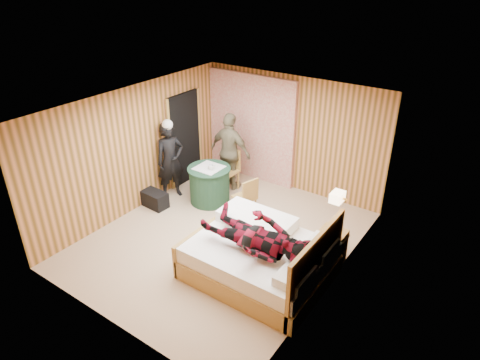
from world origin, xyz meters
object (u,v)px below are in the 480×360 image
Objects in this scene: nightstand at (329,248)px; man_on_bed at (256,229)px; bed at (262,257)px; chair_far at (230,166)px; chair_near at (247,195)px; round_table at (210,184)px; man_at_table at (230,152)px; wall_lamp at (338,197)px; duffel_bag at (154,199)px; woman_standing at (170,161)px.

man_on_bed is (-0.73, -1.11, 0.71)m from nightstand.
bed is 2.31× the size of chair_far.
chair_far is 1.24m from chair_near.
round_table is 0.50× the size of man_on_bed.
man_on_bed is at bearing 133.89° from man_at_table.
round_table is at bearing 170.39° from nightstand.
wall_lamp is at bearing -12.46° from nightstand.
chair_near reaches higher than duffel_bag.
man_at_table is (0.82, 1.56, 0.70)m from duffel_bag.
wall_lamp is 0.43× the size of nightstand.
round_table is 0.54× the size of woman_standing.
round_table is 1.18m from duffel_bag.
nightstand is 0.35× the size of man_at_table.
round_table is 0.88m from man_at_table.
duffel_bag is 1.89m from man_at_table.
duffel_bag is (-3.77, -0.32, -1.13)m from wall_lamp.
bed is 3.21m from woman_standing.
chair_near is at bearing 127.93° from man_on_bed.
woman_standing reaches higher than round_table.
wall_lamp is 0.15× the size of man_on_bed.
man_on_bed reaches higher than man_at_table.
woman_standing is 0.95× the size of man_at_table.
wall_lamp is 0.12× the size of bed.
wall_lamp is 0.31× the size of chair_near.
bed is 1.17m from nightstand.
wall_lamp is 1.38m from man_on_bed.
round_table is 0.95× the size of chair_far.
duffel_bag is 0.33× the size of man_on_bed.
man_on_bed is at bearing -123.24° from nightstand.
wall_lamp is 0.16× the size of woman_standing.
man_on_bed reaches higher than wall_lamp.
chair_far is at bearing 133.38° from man_on_bed.
woman_standing is at bearing 176.39° from wall_lamp.
man_on_bed reaches higher than nightstand.
nightstand is at bearing 49.27° from bed.
chair_far is 0.53× the size of man_on_bed.
bed is 3.00m from chair_far.
wall_lamp reaches higher than chair_near.
woman_standing is at bearing 155.89° from man_on_bed.
man_at_table reaches higher than chair_far.
duffel_bag is at bearing 169.36° from bed.
round_table is at bearing 48.42° from duffel_bag.
wall_lamp is 1.00m from nightstand.
wall_lamp is 3.13m from round_table.
chair_far is 1.59× the size of duffel_bag.
wall_lamp is 3.81m from woman_standing.
man_on_bed reaches higher than round_table.
woman_standing reaches higher than bed.
bed is 2.54× the size of chair_near.
nightstand is at bearing -19.30° from chair_far.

